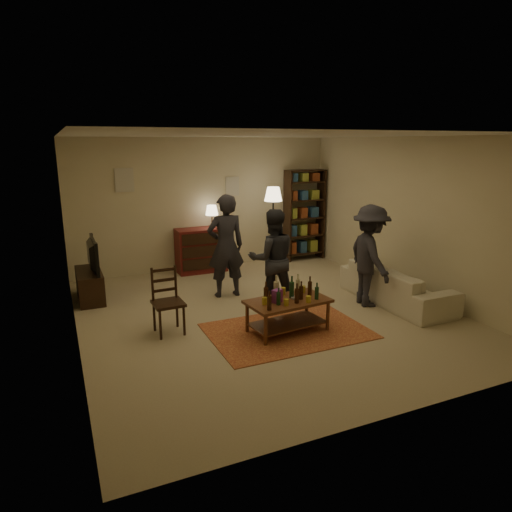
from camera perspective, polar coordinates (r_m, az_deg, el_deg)
floor at (r=7.19m, az=1.26°, el=-7.19°), size 6.00×6.00×0.00m
room_shell at (r=9.34m, az=-10.26°, el=8.98°), size 6.00×6.00×6.00m
rug at (r=6.56m, az=3.95°, el=-9.31°), size 2.20×1.50×0.01m
coffee_table at (r=6.41m, az=3.98°, el=-5.99°), size 1.20×0.74×0.81m
dining_chair at (r=6.48m, az=-11.08°, el=-5.21°), size 0.43×0.43×0.95m
tv_stand at (r=8.18m, az=-20.10°, el=-2.57°), size 0.40×1.00×1.06m
dresser at (r=9.41m, az=-6.82°, el=0.89°), size 1.00×0.50×1.36m
bookshelf at (r=10.33m, az=6.05°, el=5.24°), size 0.90×0.34×2.02m
floor_lamp at (r=9.29m, az=2.16°, el=7.01°), size 0.36×0.36×1.73m
sofa at (r=7.93m, az=17.12°, el=-3.45°), size 0.81×2.08×0.61m
person_left at (r=7.77m, az=-3.80°, el=1.24°), size 0.67×0.46×1.77m
person_right at (r=7.26m, az=2.06°, el=-0.36°), size 0.90×0.77×1.60m
person_by_sofa at (r=7.56m, az=14.04°, el=0.01°), size 0.80×1.16×1.65m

